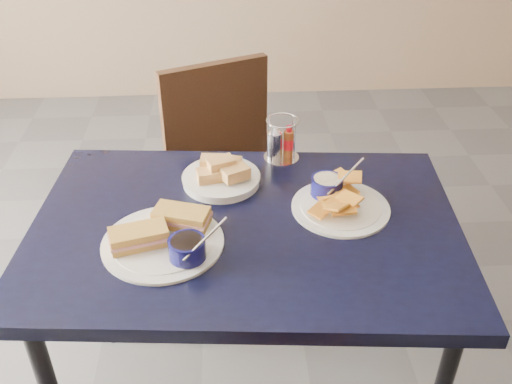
{
  "coord_description": "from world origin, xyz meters",
  "views": [
    {
      "loc": [
        -0.26,
        -1.18,
        1.66
      ],
      "look_at": [
        -0.19,
        0.05,
        0.82
      ],
      "focal_mm": 40.0,
      "sensor_mm": 36.0,
      "label": 1
    }
  ],
  "objects": [
    {
      "name": "plantain_plate",
      "position": [
        0.03,
        0.08,
        0.77
      ],
      "size": [
        0.27,
        0.27,
        0.12
      ],
      "color": "white",
      "rests_on": "dining_table"
    },
    {
      "name": "chair_far",
      "position": [
        -0.23,
        0.69,
        0.51
      ],
      "size": [
        0.54,
        0.55,
        0.89
      ],
      "color": "black",
      "rests_on": "ground"
    },
    {
      "name": "condiment_caddy",
      "position": [
        -0.1,
        0.34,
        0.81
      ],
      "size": [
        0.11,
        0.11,
        0.14
      ],
      "color": "silver",
      "rests_on": "dining_table"
    },
    {
      "name": "dining_table",
      "position": [
        -0.22,
        0.01,
        0.68
      ],
      "size": [
        1.18,
        0.84,
        0.75
      ],
      "color": "black",
      "rests_on": "ground"
    },
    {
      "name": "sandwich_plate",
      "position": [
        -0.42,
        -0.07,
        0.77
      ],
      "size": [
        0.32,
        0.31,
        0.12
      ],
      "color": "white",
      "rests_on": "dining_table"
    },
    {
      "name": "bread_basket",
      "position": [
        -0.28,
        0.21,
        0.78
      ],
      "size": [
        0.22,
        0.22,
        0.08
      ],
      "color": "white",
      "rests_on": "dining_table"
    }
  ]
}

